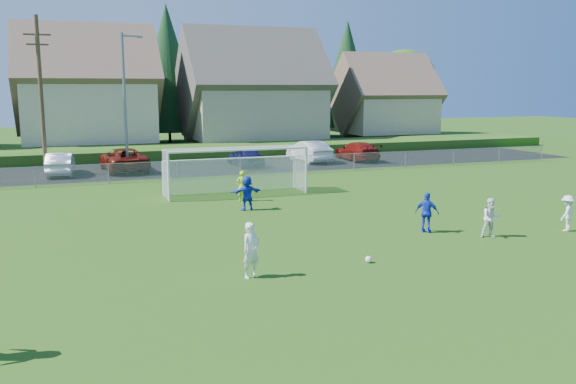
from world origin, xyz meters
The scene contains 21 objects.
ground centered at (0.00, 0.00, 0.00)m, with size 160.00×160.00×0.00m, color #193D0C.
asphalt_lot centered at (0.00, 27.50, 0.01)m, with size 60.00×60.00×0.00m, color black.
grass_embankment centered at (0.00, 35.00, 0.40)m, with size 70.00×6.00×0.80m, color #1E420F.
soccer_ball centered at (0.57, 2.10, 0.11)m, with size 0.22×0.22×0.22m, color white.
player_white_a centered at (-3.41, 1.97, 0.83)m, with size 0.61×0.40×1.67m, color white.
player_white_b centered at (6.45, 3.50, 0.75)m, with size 0.73×0.57×1.50m, color white.
player_white_c centered at (9.97, 3.34, 0.71)m, with size 0.92×0.53×1.42m, color white.
player_blue_a centered at (4.65, 5.03, 0.79)m, with size 0.92×0.38×1.58m, color #142EC3.
player_blue_b centered at (-0.63, 11.68, 0.79)m, with size 1.46×0.47×1.58m, color #142EC3.
goalkeeper centered at (-0.21, 13.93, 0.76)m, with size 0.55×0.36×1.52m, color #AEE81B.
car_b centered at (-8.62, 26.74, 0.73)m, with size 1.54×4.43×1.46m, color silver.
car_c centered at (-4.62, 27.26, 0.78)m, with size 2.60×5.65×1.57m, color #64150B.
car_e centered at (3.78, 26.81, 0.69)m, with size 1.63×4.05×1.38m, color #15164B.
car_f centered at (9.07, 27.71, 0.80)m, with size 1.69×4.83×1.59m, color silver.
car_g centered at (12.90, 27.23, 0.72)m, with size 2.00×4.93×1.43m, color maroon.
soccer_goal centered at (0.00, 16.05, 1.63)m, with size 7.42×1.90×2.50m.
chainlink_fence centered at (0.00, 22.00, 0.63)m, with size 52.06×0.06×1.20m.
streetlight centered at (-4.45, 26.00, 4.84)m, with size 1.38×0.18×9.00m.
utility_pole centered at (-9.50, 27.00, 5.15)m, with size 1.60×0.26×10.00m.
houses_row centered at (1.97, 42.46, 7.33)m, with size 53.90×11.45×13.27m.
tree_row centered at (1.04, 48.74, 6.91)m, with size 65.98×12.36×13.80m.
Camera 1 is at (-8.49, -14.75, 5.59)m, focal length 38.00 mm.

